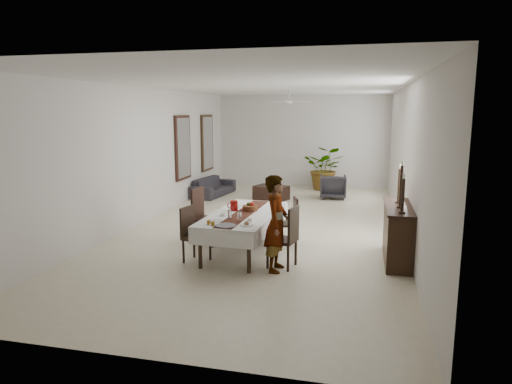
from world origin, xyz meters
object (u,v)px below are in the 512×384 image
at_px(dining_table_top, 244,215).
at_px(sideboard_body, 398,234).
at_px(red_pitcher, 234,206).
at_px(sofa, 213,187).
at_px(woman, 276,224).

height_order(dining_table_top, sideboard_body, sideboard_body).
distance_m(dining_table_top, red_pitcher, 0.32).
distance_m(dining_table_top, sideboard_body, 2.81).
bearing_deg(sofa, sideboard_body, -127.98).
xyz_separation_m(dining_table_top, woman, (0.79, -0.89, 0.10)).
distance_m(red_pitcher, sideboard_body, 3.06).
bearing_deg(woman, sofa, 28.71).
height_order(sideboard_body, sofa, sideboard_body).
distance_m(dining_table_top, sofa, 6.03).
bearing_deg(sideboard_body, sofa, 134.29).
xyz_separation_m(red_pitcher, sideboard_body, (3.04, -0.06, -0.36)).
bearing_deg(red_pitcher, sideboard_body, -1.21).
relative_size(sideboard_body, sofa, 0.85).
relative_size(dining_table_top, sofa, 1.24).
distance_m(red_pitcher, woman, 1.47).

